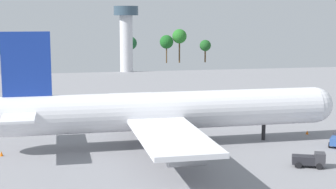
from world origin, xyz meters
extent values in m
plane|color=gray|center=(0.00, 0.00, 0.00)|extent=(246.44, 246.44, 0.00)
cylinder|color=silver|center=(0.00, 0.00, 6.11)|extent=(55.63, 6.54, 6.54)
sphere|color=silver|center=(27.82, 0.00, 6.11)|extent=(6.40, 6.40, 6.40)
sphere|color=silver|center=(-27.82, 0.00, 6.11)|extent=(5.56, 5.56, 5.56)
cube|color=#19389E|center=(-23.37, 0.00, 14.60)|extent=(7.79, 0.50, 10.46)
cube|color=silver|center=(-24.48, -5.20, 7.09)|extent=(5.01, 9.80, 0.36)
cube|color=silver|center=(-24.48, 5.20, 7.09)|extent=(5.01, 9.80, 0.36)
cube|color=silver|center=(-2.78, -14.31, 5.13)|extent=(9.46, 24.70, 0.70)
cube|color=silver|center=(-2.78, 14.31, 5.13)|extent=(9.46, 24.70, 0.70)
cylinder|color=gray|center=(-1.78, -10.61, 3.41)|extent=(5.23, 2.74, 2.74)
cylinder|color=gray|center=(-1.78, -19.75, 3.41)|extent=(5.23, 2.74, 2.74)
cylinder|color=gray|center=(-1.78, 10.61, 3.41)|extent=(5.23, 2.74, 2.74)
cylinder|color=gray|center=(-1.78, 19.75, 3.41)|extent=(5.23, 2.74, 2.74)
cylinder|color=black|center=(17.80, 0.00, 1.42)|extent=(0.70, 0.70, 2.84)
cylinder|color=black|center=(-2.78, -3.59, 1.42)|extent=(0.70, 0.70, 2.84)
cylinder|color=black|center=(-2.78, 3.59, 1.42)|extent=(0.70, 0.70, 2.84)
cube|color=#333338|center=(19.06, -18.08, 1.36)|extent=(2.10, 2.30, 1.81)
cube|color=#232328|center=(16.89, -17.14, 1.07)|extent=(3.72, 3.00, 1.23)
cylinder|color=black|center=(18.51, -18.95, 0.45)|extent=(0.95, 0.62, 0.91)
cylinder|color=black|center=(19.32, -17.08, 0.45)|extent=(0.95, 0.62, 0.91)
cylinder|color=black|center=(15.82, -17.78, 0.45)|extent=(0.95, 0.62, 0.91)
cylinder|color=black|center=(16.63, -15.91, 0.45)|extent=(0.95, 0.62, 0.91)
cylinder|color=black|center=(28.28, -5.69, 0.49)|extent=(0.83, 0.93, 0.97)
cylinder|color=black|center=(26.60, -7.78, 0.49)|extent=(0.83, 0.93, 0.97)
cube|color=#232328|center=(-28.95, 16.63, 0.96)|extent=(3.38, 3.49, 1.00)
cylinder|color=black|center=(-29.02, 14.44, 0.46)|extent=(0.76, 0.91, 0.92)
cylinder|color=black|center=(-29.59, 17.82, 0.46)|extent=(0.76, 0.91, 0.92)
cylinder|color=black|center=(-27.62, 16.41, 0.46)|extent=(0.76, 0.91, 0.92)
cone|color=orange|center=(27.72, 2.33, 0.39)|extent=(0.54, 0.54, 0.77)
cone|color=orange|center=(-27.72, -1.33, 0.40)|extent=(0.56, 0.56, 0.80)
cylinder|color=silver|center=(9.43, 123.43, 11.54)|extent=(5.28, 5.28, 23.08)
cylinder|color=#334756|center=(9.43, 123.43, 24.95)|extent=(10.02, 10.02, 3.74)
cylinder|color=#51381E|center=(-43.27, 159.59, 3.25)|extent=(0.66, 0.66, 6.50)
sphere|color=#1A5C2E|center=(-43.27, 159.59, 8.44)|extent=(6.48, 6.48, 6.48)
cylinder|color=#51381E|center=(-33.65, 159.59, 4.40)|extent=(0.71, 0.71, 8.81)
sphere|color=#2F5322|center=(-33.65, 159.59, 10.48)|extent=(5.58, 5.58, 5.58)
cylinder|color=#51381E|center=(16.25, 159.59, 4.02)|extent=(0.72, 0.72, 8.04)
sphere|color=#1D542C|center=(16.25, 159.59, 9.95)|extent=(6.38, 6.38, 6.38)
cylinder|color=#51381E|center=(34.15, 159.59, 4.20)|extent=(0.61, 0.61, 8.40)
sphere|color=#1A5A1F|center=(34.15, 159.59, 10.41)|extent=(6.71, 6.71, 6.71)
cylinder|color=#51381E|center=(40.68, 159.59, 5.48)|extent=(0.74, 0.74, 10.97)
sphere|color=#277026|center=(40.68, 159.59, 13.10)|extent=(7.11, 7.11, 7.11)
cylinder|color=#51381E|center=(53.99, 159.59, 3.36)|extent=(0.77, 0.77, 6.73)
sphere|color=#1D5420|center=(53.99, 159.59, 8.42)|extent=(5.64, 5.64, 5.64)
camera|label=1|loc=(-18.40, -84.14, 21.95)|focal=54.12mm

